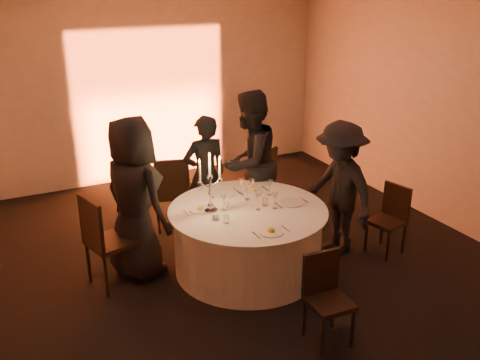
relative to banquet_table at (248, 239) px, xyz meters
name	(u,v)px	position (x,y,z in m)	size (l,w,h in m)	color
floor	(248,269)	(0.00, 0.00, -0.38)	(7.00, 7.00, 0.00)	black
ceiling	(249,0)	(0.00, 0.00, 2.62)	(7.00, 7.00, 0.00)	white
wall_back	(150,89)	(0.00, 3.50, 1.12)	(7.00, 7.00, 0.00)	#BAB4AD
wall_right	(452,116)	(3.00, 0.00, 1.12)	(7.00, 7.00, 0.00)	#BAB4AD
uplighter_fixture	(160,178)	(0.00, 3.20, -0.33)	(0.25, 0.12, 0.10)	black
banquet_table	(248,239)	(0.00, 0.00, 0.00)	(1.80, 1.80, 0.77)	black
chair_left	(103,236)	(-1.56, 0.37, 0.23)	(0.58, 0.58, 1.07)	black
chair_back_left	(172,189)	(-0.42, 1.39, 0.20)	(0.55, 0.55, 1.03)	black
chair_back_right	(263,175)	(1.02, 1.50, 0.12)	(0.55, 0.55, 0.91)	black
chair_right	(390,216)	(1.77, -0.37, 0.09)	(0.45, 0.45, 0.86)	black
chair_front	(326,293)	(0.07, -1.43, 0.10)	(0.40, 0.40, 0.87)	black
guest_left	(134,199)	(-1.16, 0.49, 0.54)	(0.91, 0.59, 1.85)	black
guest_back_left	(205,175)	(-0.02, 1.17, 0.41)	(0.58, 0.38, 1.59)	black
guest_back_right	(249,163)	(0.51, 0.96, 0.56)	(0.92, 0.72, 1.89)	black
guest_right	(339,189)	(1.19, -0.08, 0.45)	(1.07, 0.62, 1.66)	black
plate_left	(200,209)	(-0.49, 0.21, 0.40)	(0.35, 0.26, 0.08)	silver
plate_back_left	(224,193)	(-0.05, 0.53, 0.39)	(0.36, 0.29, 0.01)	silver
plate_back_right	(253,190)	(0.29, 0.43, 0.40)	(0.35, 0.26, 0.08)	silver
plate_right	(292,203)	(0.52, -0.08, 0.39)	(0.36, 0.27, 0.01)	silver
plate_front	(271,231)	(-0.06, -0.63, 0.40)	(0.36, 0.26, 0.08)	silver
coffee_cup	(215,217)	(-0.44, -0.08, 0.42)	(0.11, 0.11, 0.07)	silver
candelabra	(210,192)	(-0.41, 0.11, 0.63)	(0.29, 0.14, 0.70)	silver
wine_glass_a	(251,184)	(0.23, 0.36, 0.52)	(0.07, 0.07, 0.19)	white
wine_glass_b	(275,197)	(0.28, -0.12, 0.52)	(0.07, 0.07, 0.19)	white
wine_glass_c	(227,206)	(-0.32, -0.11, 0.52)	(0.07, 0.07, 0.19)	white
wine_glass_d	(270,184)	(0.42, 0.24, 0.52)	(0.07, 0.07, 0.19)	white
wine_glass_e	(224,199)	(-0.26, 0.09, 0.52)	(0.07, 0.07, 0.19)	white
wine_glass_f	(241,183)	(0.13, 0.44, 0.52)	(0.07, 0.07, 0.19)	white
wine_glass_g	(247,189)	(0.11, 0.24, 0.52)	(0.07, 0.07, 0.19)	white
wine_glass_h	(258,198)	(0.09, -0.07, 0.52)	(0.07, 0.07, 0.19)	white
tumbler_a	(265,202)	(0.22, 0.00, 0.43)	(0.07, 0.07, 0.09)	white
tumbler_b	(226,219)	(-0.37, -0.22, 0.43)	(0.07, 0.07, 0.09)	white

